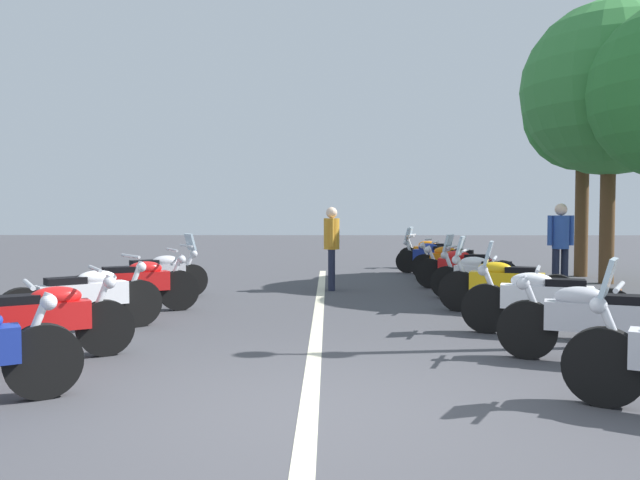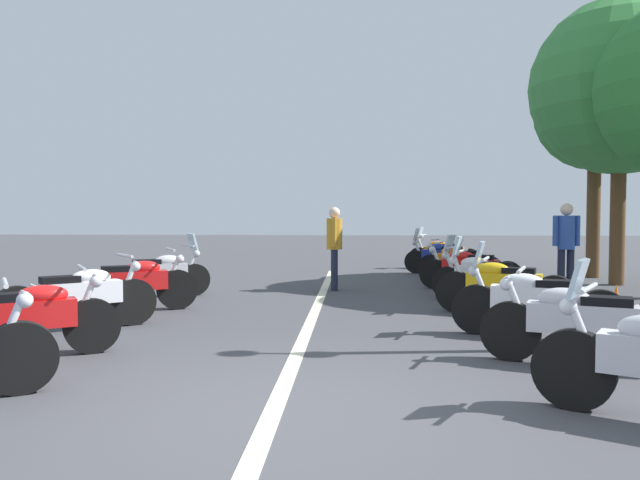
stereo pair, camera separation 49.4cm
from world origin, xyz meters
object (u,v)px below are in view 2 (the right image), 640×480
Objects in this scene: motorcycle_right_row_1 at (580,323)px; motorcycle_right_row_8 at (443,253)px; bystander_1 at (334,242)px; motorcycle_left_row_3 at (133,283)px; motorcycle_left_row_1 at (27,318)px; motorcycle_right_row_5 at (469,268)px; bystander_0 at (566,241)px; motorcycle_right_row_7 at (442,257)px; motorcycle_right_row_2 at (535,301)px; motorcycle_right_row_6 at (459,262)px; roadside_tree_1 at (620,87)px; roadside_tree_0 at (595,111)px; motorcycle_left_row_4 at (160,273)px; motorcycle_left_row_2 at (79,296)px; motorcycle_right_row_4 at (483,276)px; traffic_cone_1 at (616,308)px; motorcycle_right_row_3 at (502,285)px.

motorcycle_right_row_8 reaches higher than motorcycle_right_row_1.
motorcycle_left_row_3 is at bearing 42.66° from bystander_1.
motorcycle_right_row_5 is at bearing 16.35° from motorcycle_left_row_1.
motorcycle_right_row_7 is at bearing 22.63° from bystander_0.
motorcycle_right_row_2 reaches higher than motorcycle_right_row_6.
motorcycle_right_row_7 is 5.64m from roadside_tree_1.
roadside_tree_0 is (3.23, -1.72, 3.01)m from bystander_0.
motorcycle_left_row_4 is 0.87× the size of motorcycle_right_row_7.
motorcycle_right_row_2 is (-1.72, -5.79, 0.01)m from motorcycle_left_row_3.
motorcycle_right_row_5 is at bearing -0.91° from motorcycle_left_row_2.
roadside_tree_0 is at bearing -97.24° from motorcycle_right_row_2.
motorcycle_left_row_3 is 7.68m from motorcycle_right_row_6.
motorcycle_right_row_4 is 2.24m from bystander_0.
motorcycle_right_row_1 is at bearing 112.65° from bystander_1.
motorcycle_left_row_2 is at bearing 75.07° from motorcycle_right_row_7.
motorcycle_left_row_2 is 1.58m from motorcycle_left_row_3.
bystander_0 reaches higher than bystander_1.
motorcycle_right_row_5 is 3.27× the size of traffic_cone_1.
bystander_1 is (4.04, 3.97, 0.71)m from traffic_cone_1.
motorcycle_right_row_5 is 1.18× the size of bystander_1.
motorcycle_right_row_6 is at bearing -72.19° from motorcycle_right_row_5.
motorcycle_right_row_7 is (1.58, 0.16, 0.01)m from motorcycle_right_row_6.
motorcycle_right_row_5 is 1.02× the size of motorcycle_right_row_7.
motorcycle_left_row_3 reaches higher than traffic_cone_1.
motorcycle_left_row_3 is 0.96× the size of motorcycle_right_row_7.
motorcycle_right_row_1 is 1.09× the size of motorcycle_right_row_4.
motorcycle_right_row_2 is at bearing 154.90° from roadside_tree_0.
motorcycle_right_row_3 is at bearing 109.27° from motorcycle_right_row_5.
motorcycle_right_row_1 is 0.95× the size of motorcycle_right_row_2.
motorcycle_right_row_8 is (3.08, -0.06, 0.01)m from motorcycle_right_row_6.
motorcycle_left_row_4 is 0.92× the size of motorcycle_right_row_6.
motorcycle_left_row_3 is 6.64m from motorcycle_right_row_5.
motorcycle_right_row_2 reaches higher than motorcycle_left_row_1.
motorcycle_right_row_1 is at bearing -53.88° from motorcycle_left_row_2.
roadside_tree_1 reaches higher than motorcycle_right_row_1.
motorcycle_right_row_6 is (6.45, -6.10, -0.02)m from motorcycle_left_row_2.
motorcycle_right_row_2 is at bearing 111.72° from motorcycle_right_row_7.
motorcycle_right_row_1 is 3.19× the size of traffic_cone_1.
motorcycle_left_row_4 is at bearing 93.83° from bystander_0.
motorcycle_left_row_3 is 0.30× the size of roadside_tree_1.
bystander_1 reaches higher than motorcycle_right_row_1.
roadside_tree_0 reaches higher than motorcycle_left_row_4.
motorcycle_right_row_3 is at bearing 148.63° from roadside_tree_0.
motorcycle_right_row_4 is 0.97× the size of motorcycle_right_row_6.
motorcycle_left_row_1 is 0.28× the size of roadside_tree_1.
bystander_0 is 0.32× the size of roadside_tree_0.
bystander_0 is at bearing -8.55° from traffic_cone_1.
motorcycle_right_row_7 reaches higher than motorcycle_right_row_8.
motorcycle_left_row_2 is at bearing 16.46° from motorcycle_right_row_2.
motorcycle_right_row_2 is 1.45m from traffic_cone_1.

